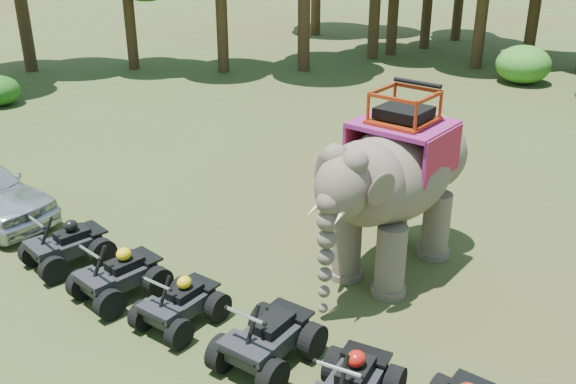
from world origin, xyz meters
name	(u,v)px	position (x,y,z in m)	size (l,w,h in m)	color
ground	(252,298)	(0.00, 0.00, 0.00)	(110.00, 110.00, 0.00)	#47381E
elephant	(397,182)	(1.60, 2.81, 1.98)	(2.08, 4.72, 3.97)	brown
atv_0	(66,239)	(-4.05, -1.37, 0.63)	(1.25, 1.71, 1.27)	black
atv_1	(119,269)	(-2.15, -1.51, 0.63)	(1.25, 1.71, 1.27)	black
atv_2	(180,297)	(-0.50, -1.46, 0.59)	(1.16, 1.58, 1.17)	black
atv_3	(268,330)	(1.50, -1.36, 0.66)	(1.30, 1.79, 1.33)	black
atv_4	(352,379)	(3.25, -1.53, 0.64)	(1.25, 1.72, 1.27)	black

